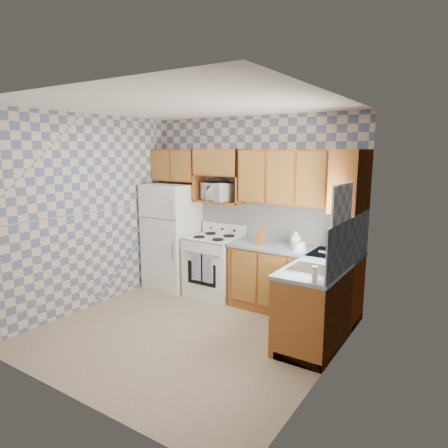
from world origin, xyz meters
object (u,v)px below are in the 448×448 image
Objects in this scene: refrigerator at (172,236)px; electric_kettle at (296,242)px; stove_body at (214,267)px; microwave at (219,192)px.

refrigerator is 2.12m from electric_kettle.
microwave is at bearing 94.37° from stove_body.
electric_kettle is at bearing 1.08° from stove_body.
refrigerator is 1.11m from microwave.
refrigerator reaches higher than stove_body.
microwave is (-0.01, 0.15, 1.14)m from stove_body.
stove_body is at bearing -178.92° from electric_kettle.
stove_body is 1.42m from electric_kettle.
microwave reaches higher than electric_kettle.
microwave is (0.79, 0.17, 0.75)m from refrigerator.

